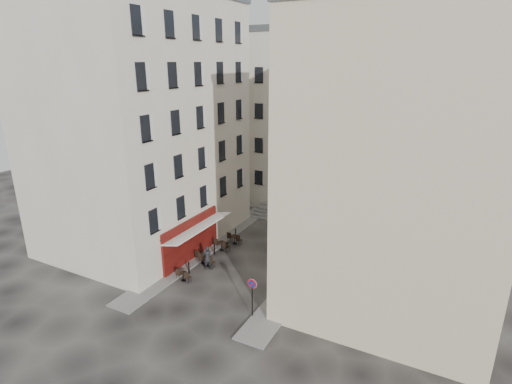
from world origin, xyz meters
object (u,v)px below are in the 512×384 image
Objects in this scene: bistro_table_a at (184,276)px; bistro_table_b at (207,260)px; pedestrian at (207,258)px; no_parking_sign at (252,291)px.

bistro_table_b is (0.26, 2.58, 0.08)m from bistro_table_a.
pedestrian is at bearing -46.24° from bistro_table_b.
pedestrian is (0.30, -0.31, 0.45)m from bistro_table_b.
bistro_table_b is at bearing 84.33° from bistro_table_a.
bistro_table_b is (-6.22, 4.13, -1.39)m from no_parking_sign.
no_parking_sign is at bearing -33.56° from bistro_table_b.
no_parking_sign is 7.60m from bistro_table_b.
bistro_table_a is 0.63× the size of pedestrian.
bistro_table_a is at bearing 34.88° from pedestrian.
no_parking_sign is 1.88× the size of bistro_table_b.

